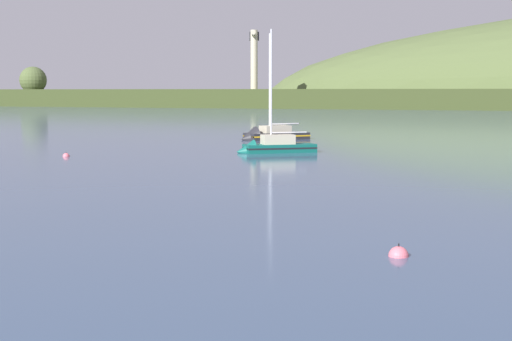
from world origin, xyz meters
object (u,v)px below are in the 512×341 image
dockside_crane (254,70)px  sailboat_near_mooring (269,137)px  mooring_buoy_off_fishing_boat (66,156)px  mooring_buoy_foreground (398,256)px  sailboat_midwater_white (271,149)px

dockside_crane → sailboat_near_mooring: bearing=1.4°
mooring_buoy_off_fishing_boat → mooring_buoy_foreground: bearing=-40.6°
sailboat_near_mooring → sailboat_midwater_white: bearing=63.3°
mooring_buoy_off_fishing_boat → dockside_crane: bearing=106.4°
dockside_crane → sailboat_midwater_white: 160.22m
sailboat_near_mooring → mooring_buoy_foreground: size_ratio=17.08×
sailboat_near_mooring → mooring_buoy_off_fishing_boat: (-7.13, -22.80, -0.28)m
mooring_buoy_foreground → sailboat_near_mooring: bearing=114.1°
dockside_crane → sailboat_near_mooring: size_ratio=1.97×
dockside_crane → sailboat_near_mooring: 144.96m
dockside_crane → mooring_buoy_foreground: dockside_crane is taller
dockside_crane → mooring_buoy_off_fishing_boat: bearing=-3.8°
mooring_buoy_foreground → mooring_buoy_off_fishing_boat: 37.05m
sailboat_near_mooring → sailboat_midwater_white: sailboat_near_mooring is taller
sailboat_near_mooring → sailboat_midwater_white: 15.29m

